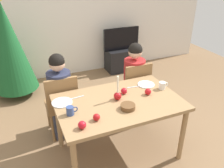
{
  "coord_description": "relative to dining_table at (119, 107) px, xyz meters",
  "views": [
    {
      "loc": [
        -0.95,
        -2.03,
        2.13
      ],
      "look_at": [
        0.0,
        0.2,
        0.87
      ],
      "focal_mm": 37.5,
      "sensor_mm": 36.0,
      "label": 1
    }
  ],
  "objects": [
    {
      "name": "mug_right",
      "position": [
        0.61,
        0.06,
        0.13
      ],
      "size": [
        0.13,
        0.08,
        0.09
      ],
      "color": "silver",
      "rests_on": "dining_table"
    },
    {
      "name": "person_left_child",
      "position": [
        -0.54,
        0.64,
        -0.1
      ],
      "size": [
        0.3,
        0.3,
        1.17
      ],
      "color": "#33384C",
      "rests_on": "ground"
    },
    {
      "name": "back_wall",
      "position": [
        0.0,
        2.6,
        0.63
      ],
      "size": [
        6.4,
        0.1,
        2.6
      ],
      "primitive_type": "cube",
      "color": "silver",
      "rests_on": "ground"
    },
    {
      "name": "apple_by_left_plate",
      "position": [
        0.12,
        0.13,
        0.12
      ],
      "size": [
        0.07,
        0.07,
        0.07
      ],
      "primitive_type": "sphere",
      "color": "#B11520",
      "rests_on": "dining_table"
    },
    {
      "name": "person_right_child",
      "position": [
        0.53,
        0.64,
        -0.1
      ],
      "size": [
        0.3,
        0.3,
        1.17
      ],
      "color": "#33384C",
      "rests_on": "ground"
    },
    {
      "name": "chair_left",
      "position": [
        -0.54,
        0.61,
        -0.15
      ],
      "size": [
        0.4,
        0.4,
        0.9
      ],
      "color": "olive",
      "rests_on": "ground"
    },
    {
      "name": "fork_right",
      "position": [
        0.31,
        0.23,
        0.09
      ],
      "size": [
        0.18,
        0.04,
        0.01
      ],
      "primitive_type": "cube",
      "rotation": [
        0.0,
        0.0,
        -0.12
      ],
      "color": "silver",
      "rests_on": "dining_table"
    },
    {
      "name": "apple_by_right_mug",
      "position": [
        0.37,
        -0.0,
        0.12
      ],
      "size": [
        0.08,
        0.08,
        0.08
      ],
      "primitive_type": "sphere",
      "color": "red",
      "rests_on": "dining_table"
    },
    {
      "name": "ground_plane",
      "position": [
        0.0,
        0.0,
        -0.67
      ],
      "size": [
        7.68,
        7.68,
        0.0
      ],
      "primitive_type": "plane",
      "color": "brown"
    },
    {
      "name": "fork_left",
      "position": [
        -0.42,
        0.25,
        0.09
      ],
      "size": [
        0.18,
        0.03,
        0.01
      ],
      "primitive_type": "cube",
      "rotation": [
        0.0,
        0.0,
        0.11
      ],
      "color": "silver",
      "rests_on": "dining_table"
    },
    {
      "name": "mug_left",
      "position": [
        -0.56,
        -0.04,
        0.13
      ],
      "size": [
        0.12,
        0.08,
        0.09
      ],
      "color": "#33477F",
      "rests_on": "dining_table"
    },
    {
      "name": "christmas_tree",
      "position": [
        -1.06,
        2.03,
        0.21
      ],
      "size": [
        0.74,
        0.74,
        1.69
      ],
      "color": "brown",
      "rests_on": "ground"
    },
    {
      "name": "bowl_walnuts",
      "position": [
        0.02,
        -0.18,
        0.11
      ],
      "size": [
        0.16,
        0.16,
        0.05
      ],
      "primitive_type": "cylinder",
      "color": "brown",
      "rests_on": "dining_table"
    },
    {
      "name": "plate_right",
      "position": [
        0.48,
        0.22,
        0.09
      ],
      "size": [
        0.21,
        0.21,
        0.01
      ],
      "primitive_type": "cylinder",
      "color": "white",
      "rests_on": "dining_table"
    },
    {
      "name": "apple_near_candle",
      "position": [
        -0.35,
        -0.24,
        0.12
      ],
      "size": [
        0.07,
        0.07,
        0.07
      ],
      "primitive_type": "sphere",
      "color": "#B51518",
      "rests_on": "dining_table"
    },
    {
      "name": "apple_far_edge",
      "position": [
        -0.52,
        -0.31,
        0.12
      ],
      "size": [
        0.08,
        0.08,
        0.08
      ],
      "primitive_type": "sphere",
      "color": "red",
      "rests_on": "dining_table"
    },
    {
      "name": "tv",
      "position": [
        1.1,
        2.3,
        0.04
      ],
      "size": [
        0.79,
        0.05,
        0.46
      ],
      "color": "black",
      "rests_on": "tv_stand"
    },
    {
      "name": "candle_centerpiece",
      "position": [
        0.0,
        0.04,
        0.15
      ],
      "size": [
        0.09,
        0.09,
        0.29
      ],
      "color": "red",
      "rests_on": "dining_table"
    },
    {
      "name": "dining_table",
      "position": [
        0.0,
        0.0,
        0.0
      ],
      "size": [
        1.4,
        0.9,
        0.75
      ],
      "color": "#99754C",
      "rests_on": "ground"
    },
    {
      "name": "chair_right",
      "position": [
        0.53,
        0.61,
        -0.15
      ],
      "size": [
        0.4,
        0.4,
        0.9
      ],
      "color": "olive",
      "rests_on": "ground"
    },
    {
      "name": "plate_left",
      "position": [
        -0.6,
        0.21,
        0.09
      ],
      "size": [
        0.23,
        0.23,
        0.01
      ],
      "primitive_type": "cylinder",
      "color": "silver",
      "rests_on": "dining_table"
    },
    {
      "name": "tv_stand",
      "position": [
        1.1,
        2.3,
        -0.43
      ],
      "size": [
        0.64,
        0.4,
        0.48
      ],
      "primitive_type": "cube",
      "color": "black",
      "rests_on": "ground"
    }
  ]
}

